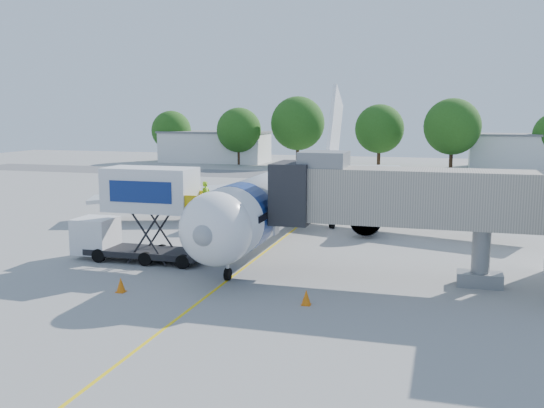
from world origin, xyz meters
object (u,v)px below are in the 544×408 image
(jet_bridge, at_px, (391,197))
(catering_hiloader, at_px, (141,214))
(aircraft, at_px, (293,191))
(ground_tug, at_px, (159,309))

(jet_bridge, relative_size, catering_hiloader, 1.63)
(catering_hiloader, bearing_deg, aircraft, 60.60)
(catering_hiloader, relative_size, ground_tug, 2.12)
(jet_bridge, bearing_deg, ground_tug, -130.28)
(aircraft, relative_size, catering_hiloader, 4.42)
(jet_bridge, xyz_separation_m, catering_hiloader, (-14.26, -0.00, -1.58))
(aircraft, distance_m, ground_tug, 20.99)
(aircraft, height_order, jet_bridge, aircraft)
(jet_bridge, xyz_separation_m, ground_tug, (-8.27, -9.76, -3.59))
(aircraft, xyz_separation_m, catering_hiloader, (-6.27, -11.12, -0.19))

